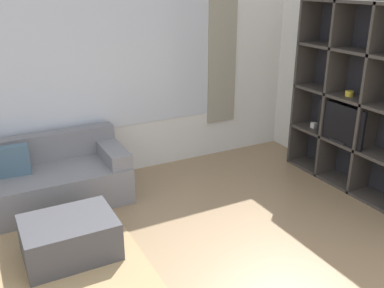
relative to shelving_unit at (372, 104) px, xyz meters
name	(u,v)px	position (x,y,z in m)	size (l,w,h in m)	color
wall_back	(107,73)	(-2.52, 1.91, 0.25)	(6.53, 0.11, 2.70)	white
wall_right	(369,77)	(0.18, 0.25, 0.25)	(0.07, 4.46, 2.70)	white
area_rug	(23,269)	(-3.89, 0.29, -1.10)	(2.08, 1.90, 0.01)	tan
shelving_unit	(372,104)	(0.00, 0.00, 0.00)	(0.36, 2.26, 2.23)	#232328
couch_main	(43,181)	(-3.49, 1.44, -0.81)	(1.86, 0.85, 0.77)	gray
ottoman	(70,238)	(-3.46, 0.30, -0.91)	(0.84, 0.64, 0.38)	#47474C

